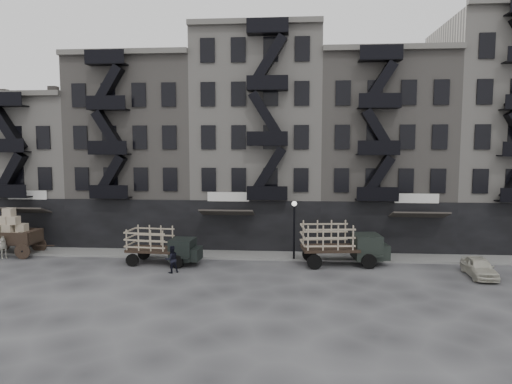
# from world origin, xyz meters

# --- Properties ---
(ground) EXTENTS (140.00, 140.00, 0.00)m
(ground) POSITION_xyz_m (0.00, 0.00, 0.00)
(ground) COLOR #38383A
(ground) RESTS_ON ground
(sidewalk) EXTENTS (55.00, 2.50, 0.15)m
(sidewalk) POSITION_xyz_m (0.00, 3.75, 0.07)
(sidewalk) COLOR slate
(sidewalk) RESTS_ON ground
(building_west) EXTENTS (10.00, 11.35, 13.20)m
(building_west) POSITION_xyz_m (-20.00, 9.83, 6.00)
(building_west) COLOR #ACA69E
(building_west) RESTS_ON ground
(building_midwest) EXTENTS (10.00, 11.35, 16.20)m
(building_midwest) POSITION_xyz_m (-10.00, 9.83, 7.50)
(building_midwest) COLOR slate
(building_midwest) RESTS_ON ground
(building_center) EXTENTS (10.00, 11.35, 18.20)m
(building_center) POSITION_xyz_m (-0.00, 9.82, 8.50)
(building_center) COLOR #ACA69E
(building_center) RESTS_ON ground
(building_mideast) EXTENTS (10.00, 11.35, 16.20)m
(building_mideast) POSITION_xyz_m (10.00, 9.83, 7.50)
(building_mideast) COLOR slate
(building_mideast) RESTS_ON ground
(building_east) EXTENTS (10.00, 11.35, 19.20)m
(building_east) POSITION_xyz_m (20.00, 9.82, 9.00)
(building_east) COLOR #ACA69E
(building_east) RESTS_ON ground
(lamp_post) EXTENTS (0.36, 0.36, 4.28)m
(lamp_post) POSITION_xyz_m (3.00, 2.60, 2.78)
(lamp_post) COLOR black
(lamp_post) RESTS_ON ground
(wagon) EXTENTS (4.18, 2.29, 3.51)m
(wagon) POSITION_xyz_m (-18.12, 2.60, 2.00)
(wagon) COLOR black
(wagon) RESTS_ON ground
(stake_truck_west) EXTENTS (5.18, 2.44, 2.53)m
(stake_truck_west) POSITION_xyz_m (-6.10, 1.02, 1.44)
(stake_truck_west) COLOR black
(stake_truck_west) RESTS_ON ground
(stake_truck_east) EXTENTS (6.05, 2.98, 2.93)m
(stake_truck_east) POSITION_xyz_m (6.25, 1.77, 1.67)
(stake_truck_east) COLOR black
(stake_truck_east) RESTS_ON ground
(car_east) EXTENTS (1.61, 3.67, 1.23)m
(car_east) POSITION_xyz_m (14.51, -0.50, 0.61)
(car_east) COLOR beige
(car_east) RESTS_ON ground
(pedestrian_mid) EXTENTS (1.09, 1.04, 1.76)m
(pedestrian_mid) POSITION_xyz_m (-4.86, -1.10, 0.88)
(pedestrian_mid) COLOR black
(pedestrian_mid) RESTS_ON ground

